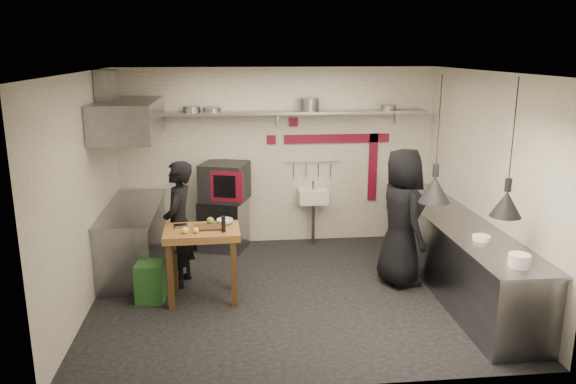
{
  "coord_description": "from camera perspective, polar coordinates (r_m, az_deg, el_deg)",
  "views": [
    {
      "loc": [
        -0.75,
        -6.66,
        3.06
      ],
      "look_at": [
        -0.02,
        0.3,
        1.28
      ],
      "focal_mm": 35.0,
      "sensor_mm": 36.0,
      "label": 1
    }
  ],
  "objects": [
    {
      "name": "pepper_mill",
      "position": [
        6.8,
        -6.57,
        -3.26
      ],
      "size": [
        0.05,
        0.05,
        0.2
      ],
      "primitive_type": "cylinder",
      "rotation": [
        0.0,
        0.0,
        -0.03
      ],
      "color": "black",
      "rests_on": "prep_table"
    },
    {
      "name": "back_shelf",
      "position": [
        8.67,
        -0.98,
        8.06
      ],
      "size": [
        4.6,
        0.34,
        0.04
      ],
      "primitive_type": "cube",
      "color": "slate",
      "rests_on": "wall_back"
    },
    {
      "name": "red_band_vert",
      "position": [
        9.23,
        8.6,
        2.51
      ],
      "size": [
        0.14,
        0.02,
        1.1
      ],
      "primitive_type": "cube",
      "color": "maroon",
      "rests_on": "wall_back"
    },
    {
      "name": "steel_tray",
      "position": [
        7.1,
        -10.87,
        -3.39
      ],
      "size": [
        0.18,
        0.15,
        0.03
      ],
      "primitive_type": "cube",
      "rotation": [
        0.0,
        0.0,
        0.28
      ],
      "color": "slate",
      "rests_on": "prep_table"
    },
    {
      "name": "pan_right",
      "position": [
        8.97,
        10.11,
        8.45
      ],
      "size": [
        0.26,
        0.26,
        0.08
      ],
      "primitive_type": "cylinder",
      "rotation": [
        0.0,
        0.0,
        0.09
      ],
      "color": "slate",
      "rests_on": "back_shelf"
    },
    {
      "name": "hand_sink",
      "position": [
        8.98,
        2.56,
        -0.44
      ],
      "size": [
        0.46,
        0.34,
        0.22
      ],
      "primitive_type": "cube",
      "color": "silver",
      "rests_on": "wall_back"
    },
    {
      "name": "veg_ball",
      "position": [
        7.12,
        -7.9,
        -2.92
      ],
      "size": [
        0.12,
        0.12,
        0.1
      ],
      "primitive_type": "sphere",
      "rotation": [
        0.0,
        0.0,
        -0.37
      ],
      "color": "#578B37",
      "rests_on": "prep_table"
    },
    {
      "name": "heat_lamp_far",
      "position": [
        6.21,
        21.79,
        4.12
      ],
      "size": [
        0.38,
        0.38,
        1.46
      ],
      "primitive_type": null,
      "rotation": [
        0.0,
        0.0,
        -0.19
      ],
      "color": "black",
      "rests_on": "ceiling"
    },
    {
      "name": "ceiling",
      "position": [
        6.71,
        0.47,
        12.07
      ],
      "size": [
        5.0,
        5.0,
        0.0
      ],
      "primitive_type": "plane",
      "color": "beige",
      "rests_on": "floor"
    },
    {
      "name": "oven_door",
      "position": [
        8.35,
        -6.24,
        0.56
      ],
      "size": [
        0.48,
        0.19,
        0.46
      ],
      "primitive_type": "cube",
      "rotation": [
        0.0,
        0.0,
        -0.32
      ],
      "color": "maroon",
      "rests_on": "combi_oven"
    },
    {
      "name": "shelf_bracket_left",
      "position": [
        8.87,
        -13.48,
        7.17
      ],
      "size": [
        0.04,
        0.06,
        0.24
      ],
      "primitive_type": "cube",
      "color": "slate",
      "rests_on": "wall_back"
    },
    {
      "name": "counter_left_top",
      "position": [
        8.13,
        -15.67,
        -1.56
      ],
      "size": [
        0.76,
        2.0,
        0.03
      ],
      "primitive_type": "cube",
      "color": "slate",
      "rests_on": "counter_left"
    },
    {
      "name": "shelf_bracket_right",
      "position": [
        9.19,
        10.94,
        7.54
      ],
      "size": [
        0.04,
        0.06,
        0.24
      ],
      "primitive_type": "cube",
      "color": "slate",
      "rests_on": "wall_back"
    },
    {
      "name": "prep_table",
      "position": [
        7.13,
        -8.62,
        -7.26
      ],
      "size": [
        0.94,
        0.67,
        0.92
      ],
      "primitive_type": null,
      "rotation": [
        0.0,
        0.0,
        0.04
      ],
      "color": "olive",
      "rests_on": "floor"
    },
    {
      "name": "floor",
      "position": [
        7.37,
        0.43,
        -10.24
      ],
      "size": [
        5.0,
        5.0,
        0.0
      ],
      "primitive_type": "plane",
      "color": "black",
      "rests_on": "ground"
    },
    {
      "name": "red_band_horiz",
      "position": [
        9.01,
        5.0,
        5.43
      ],
      "size": [
        1.7,
        0.02,
        0.14
      ],
      "primitive_type": "cube",
      "color": "maroon",
      "rests_on": "wall_back"
    },
    {
      "name": "wall_front",
      "position": [
        4.91,
        3.21,
        -5.47
      ],
      "size": [
        5.0,
        0.04,
        2.8
      ],
      "primitive_type": "cube",
      "color": "silver",
      "rests_on": "floor"
    },
    {
      "name": "oven_glass",
      "position": [
        8.35,
        -6.46,
        0.55
      ],
      "size": [
        0.33,
        0.12,
        0.34
      ],
      "primitive_type": "cube",
      "rotation": [
        0.0,
        0.0,
        -0.32
      ],
      "color": "black",
      "rests_on": "oven_door"
    },
    {
      "name": "pan_far_left",
      "position": [
        8.65,
        -9.78,
        8.28
      ],
      "size": [
        0.29,
        0.29,
        0.09
      ],
      "primitive_type": "cylinder",
      "rotation": [
        0.0,
        0.0,
        0.12
      ],
      "color": "slate",
      "rests_on": "back_shelf"
    },
    {
      "name": "chef_left",
      "position": [
        7.49,
        -11.01,
        -3.23
      ],
      "size": [
        0.5,
        0.67,
        1.68
      ],
      "primitive_type": "imported",
      "rotation": [
        0.0,
        0.0,
        -1.74
      ],
      "color": "black",
      "rests_on": "floor"
    },
    {
      "name": "hood_duct",
      "position": [
        7.89,
        -17.92,
        9.91
      ],
      "size": [
        0.28,
        0.28,
        0.5
      ],
      "primitive_type": "cube",
      "color": "slate",
      "rests_on": "ceiling"
    },
    {
      "name": "chef_right",
      "position": [
        7.54,
        11.47,
        -2.53
      ],
      "size": [
        0.71,
        0.97,
        1.83
      ],
      "primitive_type": "imported",
      "rotation": [
        0.0,
        0.0,
        1.73
      ],
      "color": "black",
      "rests_on": "floor"
    },
    {
      "name": "counter_right_top",
      "position": [
        7.58,
        16.84,
        -2.78
      ],
      "size": [
        0.76,
        3.9,
        0.03
      ],
      "primitive_type": "cube",
      "color": "slate",
      "rests_on": "counter_right"
    },
    {
      "name": "utensil_rail",
      "position": [
        8.99,
        2.47,
        3.12
      ],
      "size": [
        0.9,
        0.02,
        0.02
      ],
      "primitive_type": "cylinder",
      "rotation": [
        0.0,
        1.57,
        0.0
      ],
      "color": "slate",
      "rests_on": "wall_back"
    },
    {
      "name": "combi_oven",
      "position": [
        8.67,
        -6.45,
        1.06
      ],
      "size": [
        0.82,
        0.8,
        0.58
      ],
      "primitive_type": "cube",
      "rotation": [
        0.0,
        0.0,
        -0.32
      ],
      "color": "black",
      "rests_on": "oven_stand"
    },
    {
      "name": "extractor_hood",
      "position": [
        7.88,
        -15.91,
        7.12
      ],
      "size": [
        0.78,
        1.6,
        0.5
      ],
      "primitive_type": "cube",
      "color": "slate",
      "rests_on": "ceiling"
    },
    {
      "name": "wall_right",
      "position": [
        7.6,
        19.54,
        0.84
      ],
      "size": [
        0.04,
        4.2,
        2.8
      ],
      "primitive_type": "cube",
      "color": "silver",
      "rests_on": "floor"
    },
    {
      "name": "lemon_a",
      "position": [
        6.84,
        -10.41,
        -3.83
      ],
      "size": [
        0.1,
        0.1,
        0.08
      ],
      "primitive_type": "sphere",
      "rotation": [
        0.0,
        0.0,
        -0.34
      ],
      "color": "yellow",
      "rests_on": "prep_table"
    },
    {
      "name": "red_tile_b",
      "position": [
        8.87,
        -1.7,
        5.34
      ],
      "size": [
        0.14,
        0.02,
        0.14
      ],
      "primitive_type": "cube",
      "color": "maroon",
      "rests_on": "wall_back"
    },
    {
      "name": "green_bin",
      "position": [
        7.27,
        -13.79,
        -8.87
      ],
      "size": [
        0.36,
        0.36,
        0.5
      ],
      "primitive_type": "cube",
      "rotation": [
        0.0,
        0.0,
        -0.08
      ],
      "color": "#215121",
      "rests_on": "floor"
    },
    {
      "name": "counter_right",
      "position": [
        7.72,
        16.59,
        -6.08
      ],
      "size": [
        0.7,
        3.8,
        0.9
      ],
      "primitive_type": "cube",
      "color": "slate",
      "rests_on": "floor"
    },
    {
      "name": "sink_tap",
      "position": [
        8.93,
        2.57,
        0.68
      ],
      "size": [
        0.03,
        0.03,
        0.14
      ],
      "primitive_type": "cylinder",
      "color": "slate",
      "rests_on": "hand_sink"
    },
    {
      "name": "pan_mid_left",
      "position": [
        8.63,
        -7.69,
        8.28
      ],
      "size": [
        0.3,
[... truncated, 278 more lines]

